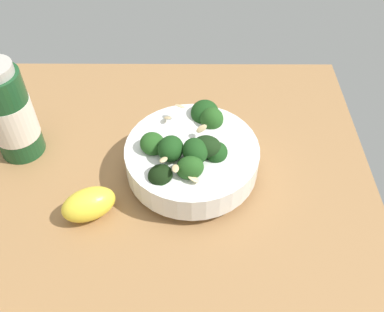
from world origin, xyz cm
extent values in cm
cube|color=#996D42|center=(0.00, 0.00, -2.42)|extent=(69.70, 69.70, 4.84)
cylinder|color=white|center=(4.95, -5.91, 0.72)|extent=(11.29, 11.29, 1.44)
cylinder|color=white|center=(4.95, -5.91, 3.61)|extent=(20.53, 20.53, 4.33)
cylinder|color=silver|center=(4.95, -5.91, 5.38)|extent=(17.07, 17.07, 0.80)
cylinder|color=#3C7A32|center=(3.53, -9.52, 4.57)|extent=(1.67, 1.58, 1.67)
ellipsoid|color=#194216|center=(3.53, -9.52, 6.31)|extent=(4.77, 5.35, 4.34)
cylinder|color=#3C7A32|center=(4.86, 0.24, 4.98)|extent=(1.68, 1.57, 1.78)
ellipsoid|color=#23511C|center=(4.86, 0.24, 6.76)|extent=(5.85, 5.66, 3.96)
cylinder|color=#2F662B|center=(12.46, -7.94, 4.51)|extent=(1.80, 1.77, 1.34)
ellipsoid|color=#194216|center=(12.46, -7.94, 6.25)|extent=(5.42, 4.68, 4.67)
cylinder|color=#3C7A32|center=(-0.69, -1.42, 4.51)|extent=(1.22, 1.31, 1.39)
ellipsoid|color=black|center=(-0.69, -1.42, 6.01)|extent=(4.45, 5.06, 3.85)
cylinder|color=#2F662B|center=(0.22, -5.61, 5.19)|extent=(1.59, 1.72, 1.32)
ellipsoid|color=#23511C|center=(0.22, -5.61, 6.88)|extent=(3.79, 5.19, 5.10)
cylinder|color=#2F662B|center=(3.80, -8.11, 5.40)|extent=(1.57, 1.84, 1.83)
ellipsoid|color=black|center=(3.80, -8.11, 7.37)|extent=(5.66, 5.47, 4.12)
cylinder|color=#589D47|center=(2.52, -6.36, 5.95)|extent=(1.55, 1.49, 1.62)
ellipsoid|color=#194216|center=(2.52, -6.36, 7.66)|extent=(5.86, 5.54, 4.97)
cylinder|color=#589D47|center=(10.76, -9.02, 4.67)|extent=(2.24, 1.97, 1.85)
ellipsoid|color=#23511C|center=(10.76, -9.02, 6.47)|extent=(4.54, 4.65, 4.29)
cylinder|color=#589D47|center=(-1.27, -1.71, 3.91)|extent=(1.21, 1.44, 1.76)
ellipsoid|color=#194216|center=(-1.27, -1.71, 5.43)|extent=(3.50, 3.72, 2.87)
cylinder|color=#3C7A32|center=(3.17, -2.81, 5.51)|extent=(1.84, 1.96, 1.86)
ellipsoid|color=#194216|center=(3.17, -2.81, 7.44)|extent=(5.03, 5.38, 4.61)
ellipsoid|color=#DBBC84|center=(-0.92, -3.63, 7.79)|extent=(1.91, 1.16, 0.67)
ellipsoid|color=#DBBC84|center=(11.49, -3.99, 8.47)|extent=(1.84, 2.07, 0.86)
ellipsoid|color=#DBBC84|center=(7.33, -7.34, 7.55)|extent=(1.53, 2.07, 1.42)
ellipsoid|color=#DBBC84|center=(-0.35, -1.98, 8.56)|extent=(1.99, 1.49, 1.02)
ellipsoid|color=#DBBC84|center=(-1.73, -6.14, 6.59)|extent=(1.57, 1.99, 1.06)
ellipsoid|color=#DBBC84|center=(3.29, -9.39, 7.77)|extent=(2.04, 1.67, 0.90)
ellipsoid|color=#DBBC84|center=(10.75, -1.98, 6.67)|extent=(1.96, 1.75, 1.23)
ellipsoid|color=yellow|center=(-3.11, 8.96, 2.36)|extent=(7.80, 9.22, 4.72)
cylinder|color=#194723|center=(10.10, 22.52, 7.73)|extent=(7.15, 7.15, 15.47)
cylinder|color=silver|center=(10.10, 22.52, 7.08)|extent=(7.30, 7.30, 6.90)
camera|label=1|loc=(-40.20, -6.14, 52.53)|focal=40.30mm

